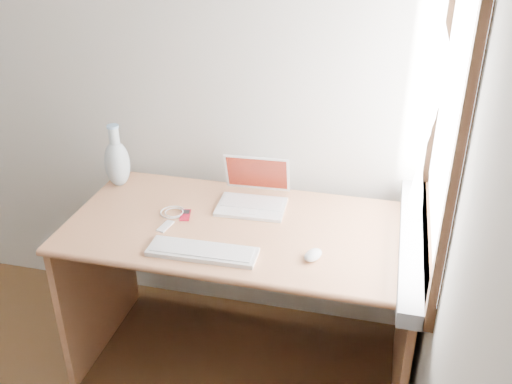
% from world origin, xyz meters
% --- Properties ---
extents(back_wall, '(3.50, 0.04, 2.60)m').
position_xyz_m(back_wall, '(0.00, 1.75, 1.30)').
color(back_wall, silver).
rests_on(back_wall, floor).
extents(window, '(0.11, 0.99, 1.10)m').
position_xyz_m(window, '(1.72, 1.30, 1.28)').
color(window, white).
rests_on(window, right_wall).
extents(desk, '(1.42, 0.71, 0.75)m').
position_xyz_m(desk, '(1.02, 1.40, 0.53)').
color(desk, tan).
rests_on(desk, floor).
extents(laptop, '(0.30, 0.25, 0.20)m').
position_xyz_m(laptop, '(1.02, 1.50, 0.79)').
color(laptop, white).
rests_on(laptop, desk).
extents(external_keyboard, '(0.42, 0.14, 0.02)m').
position_xyz_m(external_keyboard, '(0.93, 1.08, 0.76)').
color(external_keyboard, white).
rests_on(external_keyboard, desk).
extents(mouse, '(0.08, 0.10, 0.03)m').
position_xyz_m(mouse, '(1.33, 1.15, 0.76)').
color(mouse, white).
rests_on(mouse, desk).
extents(ipod, '(0.06, 0.10, 0.01)m').
position_xyz_m(ipod, '(0.77, 1.33, 0.75)').
color(ipod, '#A40B24').
rests_on(ipod, desk).
extents(cable_coil, '(0.12, 0.12, 0.01)m').
position_xyz_m(cable_coil, '(0.71, 1.34, 0.75)').
color(cable_coil, white).
rests_on(cable_coil, desk).
extents(remote, '(0.05, 0.09, 0.01)m').
position_xyz_m(remote, '(0.72, 1.23, 0.75)').
color(remote, white).
rests_on(remote, desk).
extents(vase, '(0.11, 0.11, 0.29)m').
position_xyz_m(vase, '(0.38, 1.53, 0.87)').
color(vase, silver).
rests_on(vase, desk).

